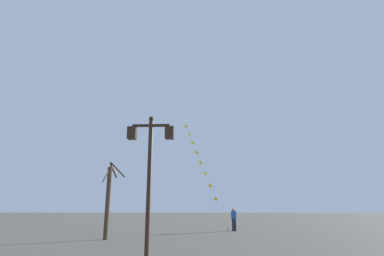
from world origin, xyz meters
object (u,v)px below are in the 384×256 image
(twin_lantern_lamp_post, at_px, (150,159))
(kite_train, at_px, (201,163))
(bare_tree, at_px, (108,198))
(kite_flyer, at_px, (234,219))

(twin_lantern_lamp_post, bearing_deg, kite_train, 86.36)
(kite_train, bearing_deg, bare_tree, -112.59)
(kite_train, distance_m, kite_flyer, 8.22)
(twin_lantern_lamp_post, height_order, kite_flyer, twin_lantern_lamp_post)
(twin_lantern_lamp_post, distance_m, kite_train, 20.97)
(kite_train, distance_m, bare_tree, 14.03)
(kite_flyer, bearing_deg, bare_tree, 106.78)
(twin_lantern_lamp_post, height_order, kite_train, kite_train)
(twin_lantern_lamp_post, relative_size, kite_train, 0.42)
(twin_lantern_lamp_post, xyz_separation_m, kite_train, (1.32, 20.74, 2.77))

